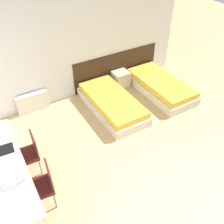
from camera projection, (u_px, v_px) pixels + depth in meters
ground_plane at (176, 206)px, 4.16m from camera, size 20.00×20.00×0.00m
wall_back at (74, 46)px, 5.86m from camera, size 5.90×0.05×2.70m
headboard_panel at (117, 68)px, 6.87m from camera, size 2.56×0.03×0.89m
bed_near_window at (112, 103)px, 6.06m from camera, size 0.95×1.98×0.37m
bed_near_door at (160, 86)px, 6.65m from camera, size 0.95×1.98×0.37m
nightstand at (121, 79)px, 6.86m from camera, size 0.43×0.39×0.43m
radiator at (33, 102)px, 5.99m from camera, size 0.75×0.12×0.48m
desk at (10, 171)px, 3.96m from camera, size 0.51×2.23×0.76m
chair_near_laptop at (28, 152)px, 4.45m from camera, size 0.44×0.44×0.83m
chair_near_notebook at (42, 184)px, 3.94m from camera, size 0.47×0.47×0.83m
open_notebook at (11, 180)px, 3.63m from camera, size 0.36×0.28×0.02m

